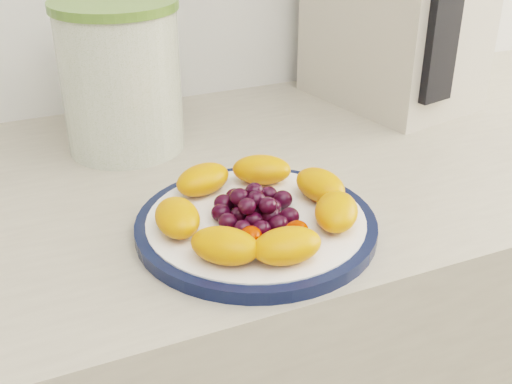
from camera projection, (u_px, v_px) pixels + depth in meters
name	position (u px, v px, depth m)	size (l,w,h in m)	color
plate_rim	(256.00, 225.00, 0.72)	(0.27, 0.27, 0.01)	black
plate_face	(256.00, 225.00, 0.72)	(0.24, 0.24, 0.02)	white
canister	(121.00, 81.00, 0.88)	(0.16, 0.16, 0.20)	#435910
canister_lid	(113.00, 4.00, 0.83)	(0.17, 0.17, 0.01)	#567832
appliance_body	(396.00, 1.00, 1.03)	(0.19, 0.26, 0.33)	#BEB4A3
appliance_panel	(444.00, 18.00, 0.91)	(0.06, 0.02, 0.24)	black
fruit_plate	(259.00, 208.00, 0.70)	(0.23, 0.23, 0.03)	orange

